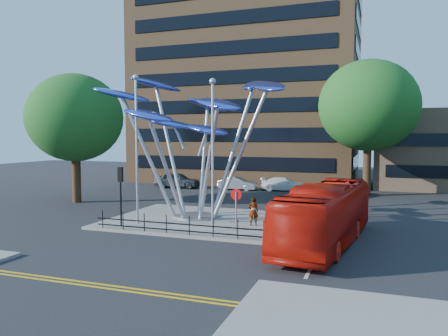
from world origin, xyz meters
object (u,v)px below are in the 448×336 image
at_px(no_entry_sign_island, 236,204).
at_px(parked_car_right, 284,184).
at_px(street_lamp_left, 137,136).
at_px(street_lamp_right, 213,141).
at_px(leaf_sculpture, 196,112).
at_px(red_bus, 326,215).
at_px(pedestrian, 253,211).
at_px(tree_right, 368,106).
at_px(parked_car_left, 177,180).
at_px(traffic_light_island, 121,184).
at_px(parked_car_mid, 238,184).
at_px(tree_left, 75,118).

distance_m(no_entry_sign_island, parked_car_right, 20.59).
xyz_separation_m(street_lamp_left, street_lamp_right, (5.00, -0.50, -0.26)).
relative_size(leaf_sculpture, no_entry_sign_island, 5.19).
height_order(red_bus, pedestrian, red_bus).
relative_size(tree_right, parked_car_right, 2.69).
bearing_deg(parked_car_left, tree_right, -94.92).
height_order(red_bus, parked_car_left, red_bus).
height_order(traffic_light_island, red_bus, traffic_light_island).
bearing_deg(leaf_sculpture, parked_car_right, 81.81).
bearing_deg(parked_car_right, parked_car_mid, 97.26).
xyz_separation_m(street_lamp_left, pedestrian, (6.67, 1.71, -4.37)).
xyz_separation_m(tree_right, traffic_light_island, (-13.00, -19.50, -5.42)).
relative_size(leaf_sculpture, street_lamp_left, 1.45).
bearing_deg(street_lamp_right, red_bus, -3.41).
relative_size(red_bus, parked_car_mid, 2.78).
height_order(no_entry_sign_island, red_bus, red_bus).
bearing_deg(street_lamp_left, street_lamp_right, -5.71).
bearing_deg(tree_right, no_entry_sign_island, -107.12).
relative_size(tree_right, parked_car_left, 2.57).
distance_m(no_entry_sign_island, parked_car_left, 23.01).
bearing_deg(traffic_light_island, pedestrian, 20.68).
bearing_deg(tree_right, street_lamp_right, -111.54).
bearing_deg(no_entry_sign_island, parked_car_right, 94.80).
relative_size(street_lamp_right, parked_car_left, 1.76).
distance_m(street_lamp_right, parked_car_mid, 20.17).
bearing_deg(tree_left, red_bus, -19.67).
height_order(parked_car_left, parked_car_right, parked_car_left).
bearing_deg(street_lamp_right, tree_right, 68.46).
relative_size(tree_left, red_bus, 0.96).
bearing_deg(tree_left, pedestrian, -16.50).
relative_size(leaf_sculpture, traffic_light_island, 3.71).
relative_size(traffic_light_island, parked_car_right, 0.76).
bearing_deg(parked_car_left, red_bus, -143.70).
height_order(traffic_light_island, parked_car_mid, traffic_light_island).
height_order(street_lamp_left, parked_car_left, street_lamp_left).
xyz_separation_m(no_entry_sign_island, parked_car_left, (-12.64, 19.20, -1.01)).
bearing_deg(parked_car_left, tree_left, 158.18).
bearing_deg(parked_car_right, leaf_sculpture, 167.70).
relative_size(leaf_sculpture, pedestrian, 7.65).
xyz_separation_m(street_lamp_left, traffic_light_island, (-0.50, -1.00, -2.74)).
bearing_deg(pedestrian, street_lamp_right, 33.06).
relative_size(red_bus, parked_car_right, 2.38).
distance_m(street_lamp_left, no_entry_sign_island, 7.47).
height_order(tree_left, parked_car_left, tree_left).
bearing_deg(no_entry_sign_island, parked_car_left, 123.35).
bearing_deg(tree_left, traffic_light_island, -39.81).
bearing_deg(parked_car_right, no_entry_sign_island, -179.31).
relative_size(parked_car_mid, parked_car_right, 0.86).
bearing_deg(no_entry_sign_island, street_lamp_left, 171.39).
bearing_deg(street_lamp_left, parked_car_right, 76.22).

